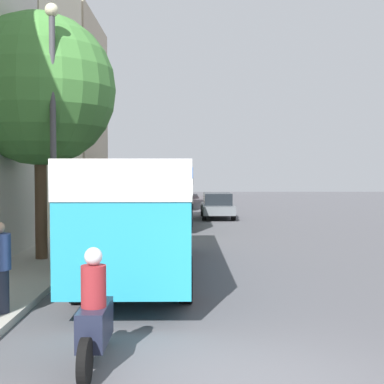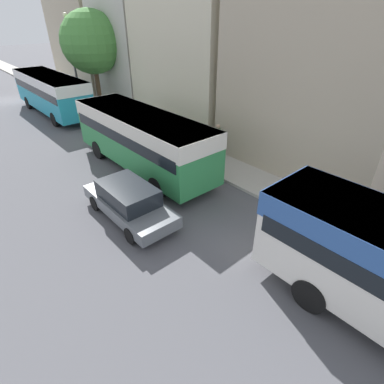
{
  "view_description": "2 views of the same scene",
  "coord_description": "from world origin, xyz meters",
  "views": [
    {
      "loc": [
        -0.89,
        -6.83,
        2.84
      ],
      "look_at": [
        -0.4,
        29.62,
        1.28
      ],
      "focal_mm": 50.0,
      "sensor_mm": 36.0,
      "label": 1
    },
    {
      "loc": [
        5.68,
        33.16,
        7.16
      ],
      "look_at": [
        -0.38,
        26.26,
        1.63
      ],
      "focal_mm": 28.0,
      "sensor_mm": 36.0,
      "label": 2
    }
  ],
  "objects": [
    {
      "name": "motorcycle_behind_lead",
      "position": [
        -2.19,
        0.81,
        0.68
      ],
      "size": [
        0.38,
        2.24,
        1.73
      ],
      "color": "#1E2338",
      "rests_on": "ground_plane"
    },
    {
      "name": "bus_lead",
      "position": [
        -2.01,
        7.53,
        1.97
      ],
      "size": [
        2.56,
        10.07,
        3.03
      ],
      "color": "teal",
      "rests_on": "ground_plane"
    },
    {
      "name": "car_crossing",
      "position": [
        1.0,
        24.05,
        0.76
      ],
      "size": [
        1.84,
        4.54,
        1.47
      ],
      "rotation": [
        0.0,
        0.0,
        3.14
      ],
      "color": "slate",
      "rests_on": "ground_plane"
    },
    {
      "name": "pedestrian_walking_away",
      "position": [
        -5.73,
        22.3,
        1.1
      ],
      "size": [
        0.34,
        0.34,
        1.83
      ],
      "color": "#232838",
      "rests_on": "sidewalk"
    },
    {
      "name": "bus_following",
      "position": [
        -1.88,
        20.71,
        1.92
      ],
      "size": [
        2.63,
        9.18,
        2.95
      ],
      "color": "#2D8447",
      "rests_on": "ground_plane"
    },
    {
      "name": "lamp_post",
      "position": [
        -4.35,
        7.29,
        4.24
      ],
      "size": [
        0.36,
        0.36,
        7.01
      ],
      "color": "#47474C",
      "rests_on": "sidewalk"
    },
    {
      "name": "building_end_row",
      "position": [
        -9.35,
        25.89,
        5.93
      ],
      "size": [
        6.3,
        8.57,
        11.87
      ],
      "color": "#BCAD93",
      "rests_on": "ground_plane"
    },
    {
      "name": "pedestrian_near_curb",
      "position": [
        -4.35,
        3.12,
        1.02
      ],
      "size": [
        0.41,
        0.41,
        1.71
      ],
      "color": "#232838",
      "rests_on": "sidewalk"
    },
    {
      "name": "street_tree",
      "position": [
        -5.21,
        9.23,
        5.2
      ],
      "size": [
        4.53,
        4.53,
        7.33
      ],
      "color": "brown",
      "rests_on": "sidewalk"
    },
    {
      "name": "bus_third_in_line",
      "position": [
        -1.55,
        34.33,
        1.93
      ],
      "size": [
        2.5,
        10.41,
        2.97
      ],
      "color": "silver",
      "rests_on": "ground_plane"
    },
    {
      "name": "bus_rear",
      "position": [
        -1.9,
        46.35,
        1.99
      ],
      "size": [
        2.6,
        9.74,
        3.06
      ],
      "color": "red",
      "rests_on": "ground_plane"
    }
  ]
}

